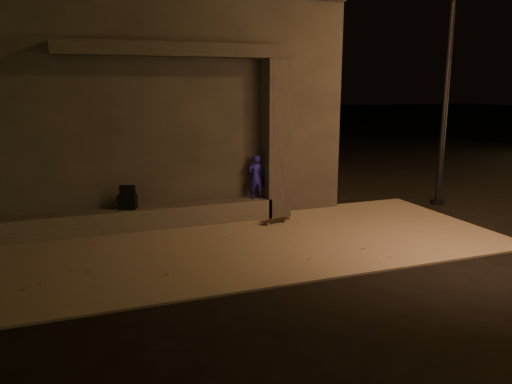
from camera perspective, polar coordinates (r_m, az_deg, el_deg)
name	(u,v)px	position (r m, az deg, el deg)	size (l,w,h in m)	color
ground	(268,284)	(7.98, 1.33, -10.49)	(120.00, 120.00, 0.00)	black
sidewalk	(229,245)	(9.74, -3.06, -6.12)	(11.00, 4.40, 0.04)	slate
building	(139,103)	(13.45, -13.21, 9.87)	(9.00, 5.10, 5.22)	#33302E
ledge	(138,218)	(11.02, -13.32, -2.93)	(6.00, 0.55, 0.45)	#4D4A45
column	(276,139)	(11.55, 2.31, 6.03)	(0.55, 0.55, 3.60)	#33302E
canopy	(178,50)	(10.89, -8.87, 15.75)	(5.00, 0.70, 0.28)	#33302E
skateboarder	(256,177)	(11.48, -0.03, 1.76)	(0.37, 0.24, 1.01)	#2119A2
backpack	(127,200)	(10.90, -14.48, -0.94)	(0.44, 0.37, 0.53)	black
skateboard	(275,220)	(11.17, 2.20, -3.25)	(0.73, 0.34, 0.08)	black
street_lamp_2	(451,24)	(13.72, 21.44, 17.45)	(0.36, 0.36, 8.05)	black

